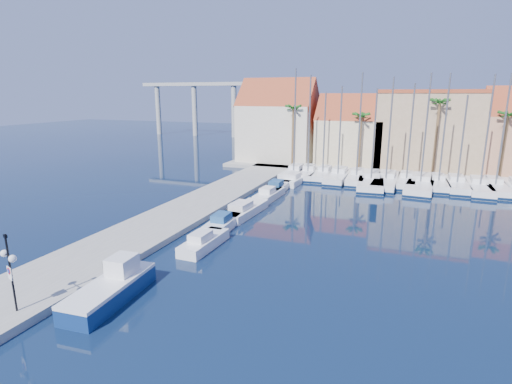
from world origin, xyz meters
TOP-DOWN VIEW (x-y plane):
  - ground at (0.00, 0.00)m, footprint 260.00×260.00m
  - quay_west at (-9.00, 13.50)m, footprint 6.00×77.00m
  - shore_north at (10.00, 48.00)m, footprint 54.00×16.00m
  - lamp_post at (-7.20, -4.24)m, footprint 1.37×0.70m
  - bollard at (-6.60, 1.47)m, footprint 0.22×0.22m
  - fishing_boat at (-4.07, -0.75)m, footprint 2.53×6.35m
  - motorboat_west_0 at (-3.00, 8.01)m, footprint 1.77×5.28m
  - motorboat_west_1 at (-3.69, 12.90)m, footprint 2.08×5.66m
  - motorboat_west_2 at (-3.53, 16.98)m, footprint 2.59×6.94m
  - motorboat_west_3 at (-3.32, 23.69)m, footprint 2.01×5.73m
  - motorboat_west_4 at (-3.60, 27.45)m, footprint 2.08×6.01m
  - motorboat_west_5 at (-3.04, 32.81)m, footprint 2.65×7.27m
  - sailboat_0 at (-4.09, 36.69)m, footprint 2.35×8.59m
  - sailboat_1 at (-2.16, 36.98)m, footprint 2.79×8.47m
  - sailboat_2 at (-0.02, 36.99)m, footprint 2.42×8.19m
  - sailboat_3 at (2.13, 36.53)m, footprint 2.54×9.53m
  - sailboat_4 at (4.58, 36.33)m, footprint 2.60×8.60m
  - sailboat_5 at (6.55, 35.19)m, footprint 4.00×11.98m
  - sailboat_6 at (8.38, 35.68)m, footprint 3.20×10.77m
  - sailboat_7 at (10.78, 36.57)m, footprint 2.19×8.20m
  - sailboat_8 at (12.49, 35.35)m, footprint 3.96×11.78m
  - sailboat_9 at (14.50, 36.48)m, footprint 2.58×8.28m
  - sailboat_10 at (16.56, 36.47)m, footprint 2.68×9.03m
  - sailboat_11 at (19.01, 36.04)m, footprint 2.70×9.61m
  - sailboat_12 at (20.67, 36.75)m, footprint 2.83×9.12m
  - building_0 at (-10.00, 47.00)m, footprint 12.30×9.00m
  - building_1 at (2.00, 47.00)m, footprint 10.30×8.00m
  - building_2 at (13.00, 48.00)m, footprint 14.20×10.20m
  - palm_0 at (-6.00, 42.00)m, footprint 2.60×2.60m
  - palm_1 at (4.00, 42.00)m, footprint 2.60×2.60m
  - palm_2 at (14.00, 42.00)m, footprint 2.60×2.60m
  - palm_3 at (22.00, 42.00)m, footprint 2.60×2.60m
  - viaduct at (-39.07, 82.00)m, footprint 48.00×2.20m

SIDE VIEW (x-z plane):
  - ground at x=0.00m, z-range 0.00..0.00m
  - quay_west at x=-9.00m, z-range 0.00..0.50m
  - shore_north at x=10.00m, z-range 0.00..0.50m
  - motorboat_west_1 at x=-3.69m, z-range -0.19..1.21m
  - motorboat_west_2 at x=-3.53m, z-range -0.19..1.21m
  - motorboat_west_0 at x=-3.00m, z-range -0.19..1.21m
  - motorboat_west_3 at x=-3.32m, z-range -0.19..1.21m
  - motorboat_west_4 at x=-3.60m, z-range -0.19..1.21m
  - motorboat_west_5 at x=-3.04m, z-range -0.19..1.21m
  - sailboat_5 at x=6.55m, z-range -5.46..6.58m
  - sailboat_8 at x=12.49m, z-range -6.31..7.46m
  - sailboat_10 at x=16.56m, z-range -5.05..6.22m
  - sailboat_6 at x=8.38m, z-range -6.11..7.28m
  - sailboat_3 at x=2.13m, z-range -5.60..6.78m
  - sailboat_2 at x=-0.02m, z-range -5.20..6.41m
  - sailboat_11 at x=19.01m, z-range -6.17..7.38m
  - sailboat_12 at x=20.67m, z-range -6.19..7.43m
  - sailboat_7 at x=10.78m, z-range -5.70..6.95m
  - sailboat_4 at x=4.58m, z-range -6.37..7.65m
  - sailboat_1 at x=-2.16m, z-range -6.27..7.56m
  - sailboat_9 at x=14.50m, z-range -6.24..7.53m
  - sailboat_0 at x=-4.09m, z-range -6.68..7.99m
  - fishing_boat at x=-4.07m, z-range -0.36..1.81m
  - bollard at x=-6.60m, z-range 0.50..1.04m
  - lamp_post at x=-7.20m, z-range 1.16..5.34m
  - building_1 at x=2.00m, z-range -0.20..10.80m
  - building_2 at x=13.00m, z-range 0.51..12.01m
  - building_0 at x=-10.00m, z-range -0.23..13.27m
  - palm_1 at x=4.00m, z-range 3.56..12.71m
  - palm_3 at x=22.00m, z-range 3.78..13.43m
  - palm_0 at x=-6.00m, z-range 4.00..14.15m
  - palm_2 at x=14.00m, z-range 4.44..15.59m
  - viaduct at x=-39.07m, z-range 3.02..17.47m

